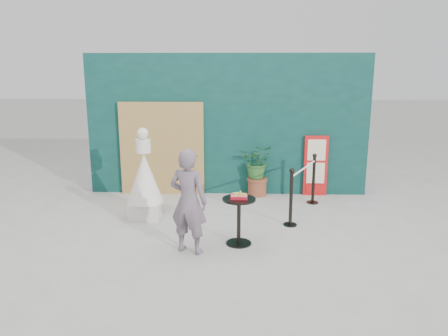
% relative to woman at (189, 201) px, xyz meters
% --- Properties ---
extents(ground, '(60.00, 60.00, 0.00)m').
position_rel_woman_xyz_m(ground, '(0.48, 0.09, -0.80)').
color(ground, '#ADAAA5').
rests_on(ground, ground).
extents(back_wall, '(6.00, 0.30, 3.00)m').
position_rel_woman_xyz_m(back_wall, '(0.48, 3.24, 0.70)').
color(back_wall, '#0B332F').
rests_on(back_wall, ground).
extents(bamboo_fence, '(1.80, 0.08, 2.00)m').
position_rel_woman_xyz_m(bamboo_fence, '(-0.92, 3.03, 0.20)').
color(bamboo_fence, tan).
rests_on(bamboo_fence, ground).
extents(woman, '(0.67, 0.55, 1.59)m').
position_rel_woman_xyz_m(woman, '(0.00, 0.00, 0.00)').
color(woman, slate).
rests_on(woman, ground).
extents(menu_board, '(0.50, 0.07, 1.30)m').
position_rel_woman_xyz_m(menu_board, '(2.38, 3.05, -0.15)').
color(menu_board, red).
rests_on(menu_board, ground).
extents(statue, '(0.65, 0.65, 1.67)m').
position_rel_woman_xyz_m(statue, '(-0.98, 1.49, -0.11)').
color(statue, beige).
rests_on(statue, ground).
extents(cafe_table, '(0.52, 0.52, 0.75)m').
position_rel_woman_xyz_m(cafe_table, '(0.74, 0.32, -0.30)').
color(cafe_table, black).
rests_on(cafe_table, ground).
extents(food_basket, '(0.26, 0.19, 0.11)m').
position_rel_woman_xyz_m(food_basket, '(0.75, 0.33, -0.01)').
color(food_basket, red).
rests_on(food_basket, cafe_table).
extents(planter, '(0.65, 0.57, 1.11)m').
position_rel_woman_xyz_m(planter, '(1.13, 2.98, -0.15)').
color(planter, brown).
rests_on(planter, ground).
extents(stanchion_barrier, '(0.84, 1.54, 1.03)m').
position_rel_woman_xyz_m(stanchion_barrier, '(1.95, 1.83, -0.30)').
color(stanchion_barrier, black).
rests_on(stanchion_barrier, ground).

